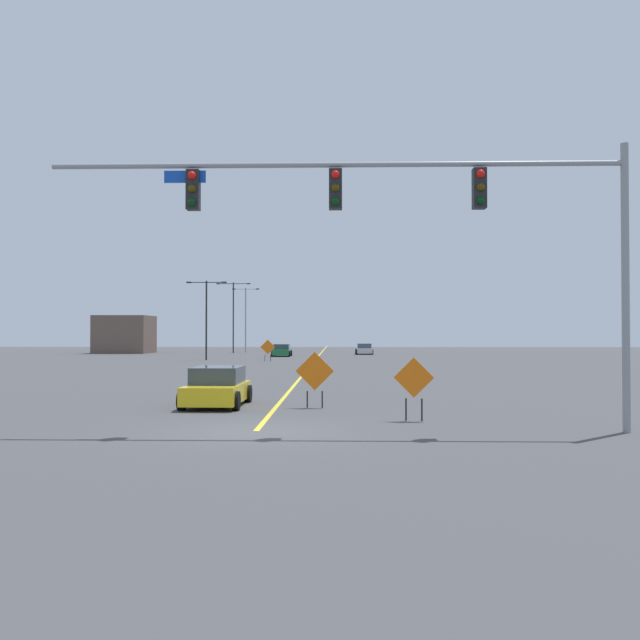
{
  "coord_description": "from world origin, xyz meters",
  "views": [
    {
      "loc": [
        2.13,
        -17.86,
        2.56
      ],
      "look_at": [
        1.12,
        21.25,
        3.3
      ],
      "focal_mm": 38.53,
      "sensor_mm": 36.0,
      "label": 1
    }
  ],
  "objects_px": {
    "car_silver_mid": "(364,349)",
    "street_lamp_far_right": "(233,311)",
    "construction_sign_median_near": "(414,381)",
    "street_lamp_near_right": "(206,312)",
    "car_green_distant": "(282,351)",
    "construction_sign_left_shoulder": "(315,373)",
    "street_lamp_near_left": "(246,314)",
    "traffic_signal_assembly": "(416,210)",
    "construction_sign_right_shoulder": "(268,348)",
    "car_yellow_far": "(217,387)"
  },
  "relations": [
    {
      "from": "street_lamp_far_right",
      "to": "street_lamp_near_left",
      "type": "bearing_deg",
      "value": 75.5
    },
    {
      "from": "street_lamp_near_right",
      "to": "street_lamp_far_right",
      "type": "bearing_deg",
      "value": 92.23
    },
    {
      "from": "car_silver_mid",
      "to": "car_yellow_far",
      "type": "height_order",
      "value": "car_yellow_far"
    },
    {
      "from": "construction_sign_right_shoulder",
      "to": "construction_sign_median_near",
      "type": "bearing_deg",
      "value": -78.43
    },
    {
      "from": "street_lamp_near_left",
      "to": "street_lamp_near_right",
      "type": "distance_m",
      "value": 26.36
    },
    {
      "from": "car_silver_mid",
      "to": "car_green_distant",
      "type": "distance_m",
      "value": 11.92
    },
    {
      "from": "street_lamp_near_left",
      "to": "construction_sign_median_near",
      "type": "distance_m",
      "value": 72.18
    },
    {
      "from": "construction_sign_left_shoulder",
      "to": "traffic_signal_assembly",
      "type": "bearing_deg",
      "value": -63.07
    },
    {
      "from": "car_yellow_far",
      "to": "street_lamp_far_right",
      "type": "bearing_deg",
      "value": 98.2
    },
    {
      "from": "street_lamp_near_left",
      "to": "street_lamp_near_right",
      "type": "xyz_separation_m",
      "value": [
        -0.16,
        -26.35,
        -0.54
      ]
    },
    {
      "from": "street_lamp_near_left",
      "to": "construction_sign_left_shoulder",
      "type": "distance_m",
      "value": 68.28
    },
    {
      "from": "construction_sign_left_shoulder",
      "to": "car_green_distant",
      "type": "bearing_deg",
      "value": 95.93
    },
    {
      "from": "street_lamp_near_right",
      "to": "construction_sign_left_shoulder",
      "type": "relative_size",
      "value": 3.91
    },
    {
      "from": "car_yellow_far",
      "to": "car_silver_mid",
      "type": "bearing_deg",
      "value": 82.78
    },
    {
      "from": "car_silver_mid",
      "to": "construction_sign_right_shoulder",
      "type": "bearing_deg",
      "value": -114.74
    },
    {
      "from": "construction_sign_median_near",
      "to": "car_green_distant",
      "type": "xyz_separation_m",
      "value": [
        -8.33,
        54.73,
        -0.53
      ]
    },
    {
      "from": "street_lamp_near_left",
      "to": "construction_sign_left_shoulder",
      "type": "bearing_deg",
      "value": -80.33
    },
    {
      "from": "street_lamp_near_left",
      "to": "car_green_distant",
      "type": "xyz_separation_m",
      "value": [
        6.12,
        -15.89,
        -4.4
      ]
    },
    {
      "from": "construction_sign_left_shoulder",
      "to": "car_silver_mid",
      "type": "relative_size",
      "value": 0.42
    },
    {
      "from": "traffic_signal_assembly",
      "to": "car_green_distant",
      "type": "relative_size",
      "value": 3.57
    },
    {
      "from": "car_silver_mid",
      "to": "street_lamp_far_right",
      "type": "bearing_deg",
      "value": 164.98
    },
    {
      "from": "street_lamp_near_right",
      "to": "car_green_distant",
      "type": "bearing_deg",
      "value": 59.03
    },
    {
      "from": "car_green_distant",
      "to": "construction_sign_left_shoulder",
      "type": "bearing_deg",
      "value": -84.07
    },
    {
      "from": "traffic_signal_assembly",
      "to": "construction_sign_median_near",
      "type": "distance_m",
      "value": 5.09
    },
    {
      "from": "street_lamp_near_right",
      "to": "construction_sign_median_near",
      "type": "height_order",
      "value": "street_lamp_near_right"
    },
    {
      "from": "traffic_signal_assembly",
      "to": "street_lamp_far_right",
      "type": "distance_m",
      "value": 70.49
    },
    {
      "from": "construction_sign_right_shoulder",
      "to": "car_green_distant",
      "type": "bearing_deg",
      "value": 89.1
    },
    {
      "from": "construction_sign_right_shoulder",
      "to": "car_silver_mid",
      "type": "bearing_deg",
      "value": 65.26
    },
    {
      "from": "street_lamp_near_left",
      "to": "street_lamp_far_right",
      "type": "bearing_deg",
      "value": -104.5
    },
    {
      "from": "street_lamp_far_right",
      "to": "construction_sign_right_shoulder",
      "type": "distance_m",
      "value": 26.23
    },
    {
      "from": "car_silver_mid",
      "to": "street_lamp_near_left",
      "type": "bearing_deg",
      "value": 151.4
    },
    {
      "from": "construction_sign_median_near",
      "to": "street_lamp_near_right",
      "type": "bearing_deg",
      "value": 108.26
    },
    {
      "from": "traffic_signal_assembly",
      "to": "construction_sign_left_shoulder",
      "type": "distance_m",
      "value": 7.76
    },
    {
      "from": "car_silver_mid",
      "to": "car_yellow_far",
      "type": "bearing_deg",
      "value": -97.22
    },
    {
      "from": "street_lamp_near_right",
      "to": "construction_sign_right_shoulder",
      "type": "bearing_deg",
      "value": -23.08
    },
    {
      "from": "traffic_signal_assembly",
      "to": "car_silver_mid",
      "type": "relative_size",
      "value": 3.3
    },
    {
      "from": "construction_sign_median_near",
      "to": "construction_sign_left_shoulder",
      "type": "xyz_separation_m",
      "value": [
        -3.0,
        3.41,
        0.02
      ]
    },
    {
      "from": "traffic_signal_assembly",
      "to": "street_lamp_near_left",
      "type": "xyz_separation_m",
      "value": [
        -14.29,
        72.79,
        -0.73
      ]
    },
    {
      "from": "traffic_signal_assembly",
      "to": "car_yellow_far",
      "type": "distance_m",
      "value": 10.16
    },
    {
      "from": "street_lamp_near_right",
      "to": "car_silver_mid",
      "type": "height_order",
      "value": "street_lamp_near_right"
    },
    {
      "from": "car_green_distant",
      "to": "car_yellow_far",
      "type": "height_order",
      "value": "car_yellow_far"
    },
    {
      "from": "street_lamp_far_right",
      "to": "construction_sign_median_near",
      "type": "relative_size",
      "value": 4.84
    },
    {
      "from": "construction_sign_left_shoulder",
      "to": "car_silver_mid",
      "type": "height_order",
      "value": "construction_sign_left_shoulder"
    },
    {
      "from": "car_silver_mid",
      "to": "car_green_distant",
      "type": "bearing_deg",
      "value": -141.01
    },
    {
      "from": "traffic_signal_assembly",
      "to": "street_lamp_near_right",
      "type": "distance_m",
      "value": 48.65
    },
    {
      "from": "street_lamp_near_right",
      "to": "car_green_distant",
      "type": "xyz_separation_m",
      "value": [
        6.28,
        10.46,
        -3.86
      ]
    },
    {
      "from": "street_lamp_near_right",
      "to": "construction_sign_left_shoulder",
      "type": "distance_m",
      "value": 42.6
    },
    {
      "from": "traffic_signal_assembly",
      "to": "construction_sign_right_shoulder",
      "type": "xyz_separation_m",
      "value": [
        -8.37,
        43.85,
        -4.55
      ]
    },
    {
      "from": "street_lamp_far_right",
      "to": "car_green_distant",
      "type": "xyz_separation_m",
      "value": [
        7.15,
        -11.91,
        -4.68
      ]
    },
    {
      "from": "street_lamp_near_left",
      "to": "construction_sign_right_shoulder",
      "type": "bearing_deg",
      "value": -78.45
    }
  ]
}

